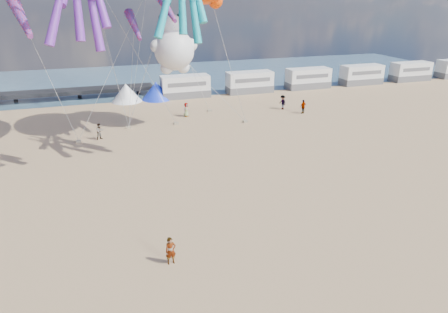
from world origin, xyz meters
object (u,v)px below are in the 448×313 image
(motorhome_3, at_px, (361,75))
(sandbag_b, at_px, (176,123))
(motorhome_0, at_px, (185,86))
(standing_person, at_px, (171,251))
(motorhome_4, at_px, (411,71))
(sandbag_c, at_px, (245,122))
(motorhome_1, at_px, (250,82))
(sandbag_a, at_px, (79,141))
(windsock_right, at_px, (134,26))
(windsock_left, at_px, (20,14))
(sandbag_d, at_px, (209,111))
(beachgoer_1, at_px, (100,131))
(sandbag_e, at_px, (129,127))
(windsock_mid, at_px, (165,6))
(motorhome_2, at_px, (308,78))
(tent_blue, at_px, (156,91))
(kite_panda, at_px, (174,50))
(beachgoer_3, at_px, (303,107))
(tent_white, at_px, (126,93))
(beachgoer_0, at_px, (186,110))
(beachgoer_2, at_px, (283,102))

(motorhome_3, relative_size, sandbag_b, 13.20)
(motorhome_0, relative_size, standing_person, 4.25)
(motorhome_4, relative_size, sandbag_c, 13.20)
(motorhome_1, distance_m, sandbag_a, 27.78)
(standing_person, height_order, sandbag_a, standing_person)
(standing_person, bearing_deg, sandbag_c, 54.92)
(windsock_right, bearing_deg, motorhome_3, 16.87)
(motorhome_4, relative_size, windsock_left, 0.87)
(motorhome_0, relative_size, sandbag_d, 13.20)
(beachgoer_1, height_order, sandbag_e, beachgoer_1)
(sandbag_c, bearing_deg, windsock_mid, -170.99)
(motorhome_2, xyz_separation_m, sandbag_b, (-22.81, -12.01, -1.39))
(motorhome_3, bearing_deg, tent_blue, 180.00)
(kite_panda, bearing_deg, motorhome_0, 88.76)
(kite_panda, bearing_deg, beachgoer_3, 17.62)
(tent_white, bearing_deg, motorhome_3, 0.00)
(motorhome_2, relative_size, kite_panda, 0.96)
(motorhome_2, relative_size, sandbag_d, 13.20)
(beachgoer_0, relative_size, sandbag_c, 3.22)
(tent_white, relative_size, windsock_mid, 0.71)
(motorhome_0, distance_m, motorhome_2, 19.00)
(motorhome_0, relative_size, sandbag_c, 13.20)
(beachgoer_2, bearing_deg, sandbag_b, -91.79)
(motorhome_1, distance_m, beachgoer_1, 25.88)
(motorhome_1, bearing_deg, windsock_right, -138.41)
(motorhome_2, distance_m, beachgoer_3, 14.48)
(motorhome_4, bearing_deg, sandbag_d, -167.59)
(motorhome_1, xyz_separation_m, tent_white, (-17.50, 0.00, -0.30))
(standing_person, relative_size, beachgoer_0, 0.96)
(standing_person, bearing_deg, sandbag_b, 72.29)
(tent_blue, xyz_separation_m, windsock_mid, (-0.86, -15.08, 11.04))
(sandbag_c, bearing_deg, beachgoer_3, 9.64)
(tent_blue, relative_size, sandbag_c, 8.00)
(tent_blue, xyz_separation_m, sandbag_a, (-9.91, -14.89, -1.09))
(standing_person, relative_size, windsock_mid, 0.28)
(motorhome_1, distance_m, beachgoer_0, 14.85)
(sandbag_e, relative_size, windsock_mid, 0.09)
(sandbag_b, bearing_deg, sandbag_a, -164.12)
(tent_blue, bearing_deg, sandbag_d, -57.80)
(motorhome_3, bearing_deg, standing_person, -136.09)
(standing_person, bearing_deg, tent_white, 82.87)
(standing_person, distance_m, windsock_mid, 24.29)
(standing_person, xyz_separation_m, windsock_left, (-7.44, 16.71, 11.09))
(motorhome_1, height_order, sandbag_c, motorhome_1)
(tent_blue, bearing_deg, sandbag_a, -123.65)
(motorhome_0, distance_m, motorhome_4, 38.00)
(motorhome_2, height_order, kite_panda, kite_panda)
(motorhome_4, relative_size, beachgoer_0, 4.09)
(windsock_mid, bearing_deg, motorhome_1, 38.75)
(sandbag_d, height_order, sandbag_e, same)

